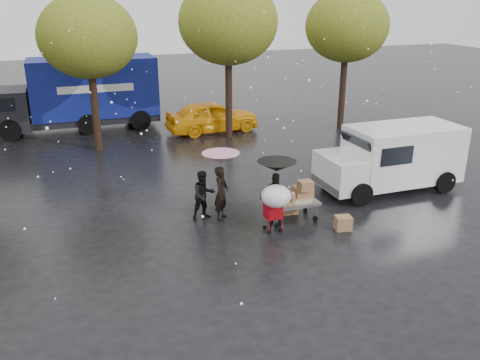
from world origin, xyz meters
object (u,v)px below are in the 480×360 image
object	(u,v)px
person_pink	(221,193)
person_black	(276,199)
white_van	(393,157)
vendor_cart	(296,197)
yellow_taxi	(212,116)
shopping_cart	(276,199)
blue_truck	(77,94)

from	to	relation	value
person_pink	person_black	size ratio (longest dim) A/B	1.04
person_pink	white_van	xyz separation A→B (m)	(6.35, 0.41, 0.33)
vendor_cart	yellow_taxi	size ratio (longest dim) A/B	0.34
person_pink	person_black	xyz separation A→B (m)	(1.38, -0.90, -0.03)
person_black	yellow_taxi	bearing A→B (deg)	-65.05
shopping_cart	white_van	size ratio (longest dim) A/B	0.30
shopping_cart	vendor_cart	bearing A→B (deg)	34.24
blue_truck	yellow_taxi	bearing A→B (deg)	-23.94
blue_truck	yellow_taxi	world-z (taller)	blue_truck
shopping_cart	yellow_taxi	world-z (taller)	yellow_taxi
white_van	yellow_taxi	distance (m)	10.19
person_pink	blue_truck	size ratio (longest dim) A/B	0.20
vendor_cart	white_van	xyz separation A→B (m)	(4.27, 1.24, 0.43)
blue_truck	person_black	bearing A→B (deg)	-70.65
yellow_taxi	blue_truck	bearing A→B (deg)	61.35
person_pink	vendor_cart	size ratio (longest dim) A/B	1.09
person_pink	yellow_taxi	size ratio (longest dim) A/B	0.37
person_pink	yellow_taxi	bearing A→B (deg)	22.05
shopping_cart	white_van	distance (m)	5.56
vendor_cart	yellow_taxi	bearing A→B (deg)	86.54
yellow_taxi	person_black	bearing A→B (deg)	168.22
blue_truck	person_pink	bearing A→B (deg)	-75.06
person_black	shopping_cart	distance (m)	0.68
person_pink	shopping_cart	distance (m)	1.87
person_pink	white_van	distance (m)	6.37
white_van	blue_truck	size ratio (longest dim) A/B	0.59
blue_truck	yellow_taxi	distance (m)	6.74
vendor_cart	shopping_cart	bearing A→B (deg)	-145.76
person_black	person_pink	bearing A→B (deg)	-1.12
vendor_cart	blue_truck	xyz separation A→B (m)	(-5.45, 13.46, 1.03)
white_van	vendor_cart	bearing A→B (deg)	-163.83
person_black	shopping_cart	size ratio (longest dim) A/B	1.09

